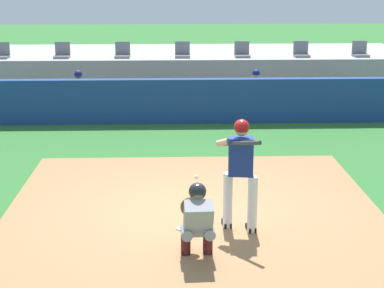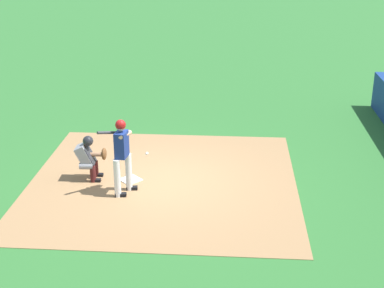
{
  "view_description": "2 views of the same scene",
  "coord_description": "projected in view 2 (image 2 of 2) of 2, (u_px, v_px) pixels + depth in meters",
  "views": [
    {
      "loc": [
        -0.36,
        -9.9,
        3.94
      ],
      "look_at": [
        0.0,
        0.7,
        1.0
      ],
      "focal_mm": 58.01,
      "sensor_mm": 36.0,
      "label": 1
    },
    {
      "loc": [
        12.32,
        1.6,
        5.87
      ],
      "look_at": [
        0.0,
        0.7,
        1.0
      ],
      "focal_mm": 52.93,
      "sensor_mm": 36.0,
      "label": 2
    }
  ],
  "objects": [
    {
      "name": "home_plate",
      "position": [
        131.0,
        180.0,
        13.74
      ],
      "size": [
        0.62,
        0.62,
        0.02
      ],
      "primitive_type": "cube",
      "rotation": [
        0.0,
        0.0,
        0.79
      ],
      "color": "white",
      "rests_on": "dirt_infield"
    },
    {
      "name": "catcher_crouched",
      "position": [
        89.0,
        156.0,
        13.61
      ],
      "size": [
        0.49,
        1.78,
        1.13
      ],
      "color": "gray",
      "rests_on": "ground"
    },
    {
      "name": "batter_at_plate",
      "position": [
        122.0,
        152.0,
        12.73
      ],
      "size": [
        0.65,
        0.8,
        1.8
      ],
      "color": "silver",
      "rests_on": "ground"
    },
    {
      "name": "ground_plane",
      "position": [
        163.0,
        182.0,
        13.7
      ],
      "size": [
        80.0,
        80.0,
        0.0
      ],
      "primitive_type": "plane",
      "color": "#2D6B2D"
    },
    {
      "name": "dirt_infield",
      "position": [
        163.0,
        181.0,
        13.69
      ],
      "size": [
        6.4,
        6.4,
        0.01
      ],
      "primitive_type": "cube",
      "color": "#9E754C",
      "rests_on": "ground"
    }
  ]
}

